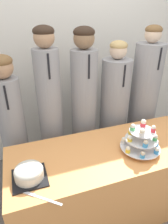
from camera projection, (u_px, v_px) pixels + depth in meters
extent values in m
cube|color=silver|center=(71.00, 50.00, 2.36)|extent=(9.00, 0.06, 2.70)
cube|color=#EF9951|center=(108.00, 181.00, 1.85)|extent=(1.72, 0.67, 0.72)
cube|color=black|center=(30.00, 178.00, 1.40)|extent=(0.24, 0.24, 0.01)
cylinder|color=silver|center=(29.00, 174.00, 1.38)|extent=(0.20, 0.20, 0.06)
ellipsoid|color=silver|center=(28.00, 170.00, 1.37)|extent=(0.20, 0.20, 0.07)
cube|color=silver|center=(48.00, 200.00, 1.24)|extent=(0.16, 0.14, 0.00)
cube|color=#B2B2B7|center=(29.00, 194.00, 1.28)|extent=(0.08, 0.07, 0.01)
cylinder|color=silver|center=(141.00, 141.00, 1.64)|extent=(0.02, 0.02, 0.19)
cylinder|color=silver|center=(140.00, 147.00, 1.66)|extent=(0.33, 0.33, 0.01)
cylinder|color=silver|center=(141.00, 139.00, 1.63)|extent=(0.26, 0.26, 0.01)
cylinder|color=silver|center=(142.00, 131.00, 1.59)|extent=(0.21, 0.21, 0.01)
cylinder|color=#3893DB|center=(142.00, 156.00, 1.53)|extent=(0.04, 0.04, 0.03)
sphere|color=beige|center=(143.00, 153.00, 1.52)|extent=(0.03, 0.03, 0.03)
cylinder|color=#3893DB|center=(156.00, 152.00, 1.58)|extent=(0.04, 0.04, 0.03)
sphere|color=white|center=(157.00, 149.00, 1.56)|extent=(0.04, 0.04, 0.04)
cylinder|color=#3893DB|center=(156.00, 144.00, 1.67)|extent=(0.04, 0.04, 0.02)
sphere|color=silver|center=(156.00, 142.00, 1.66)|extent=(0.04, 0.04, 0.04)
cylinder|color=#3893DB|center=(145.00, 137.00, 1.76)|extent=(0.04, 0.04, 0.03)
sphere|color=#F4E5C6|center=(146.00, 135.00, 1.75)|extent=(0.04, 0.04, 0.04)
cylinder|color=#3893DB|center=(130.00, 136.00, 1.77)|extent=(0.04, 0.04, 0.03)
sphere|color=silver|center=(131.00, 134.00, 1.76)|extent=(0.04, 0.04, 0.04)
cylinder|color=white|center=(124.00, 142.00, 1.70)|extent=(0.04, 0.04, 0.02)
sphere|color=white|center=(124.00, 139.00, 1.69)|extent=(0.04, 0.04, 0.04)
cylinder|color=yellow|center=(128.00, 151.00, 1.59)|extent=(0.04, 0.04, 0.03)
sphere|color=#F4E5C6|center=(128.00, 148.00, 1.58)|extent=(0.04, 0.04, 0.04)
cylinder|color=yellow|center=(130.00, 140.00, 1.59)|extent=(0.04, 0.04, 0.02)
sphere|color=white|center=(130.00, 137.00, 1.58)|extent=(0.04, 0.04, 0.04)
cylinder|color=#3893DB|center=(145.00, 145.00, 1.53)|extent=(0.04, 0.04, 0.03)
sphere|color=beige|center=(146.00, 142.00, 1.51)|extent=(0.04, 0.04, 0.04)
cylinder|color=#4CB766|center=(155.00, 139.00, 1.60)|extent=(0.04, 0.04, 0.03)
sphere|color=white|center=(155.00, 136.00, 1.59)|extent=(0.04, 0.04, 0.04)
cylinder|color=#4CB766|center=(146.00, 132.00, 1.69)|extent=(0.04, 0.04, 0.03)
sphere|color=beige|center=(147.00, 129.00, 1.68)|extent=(0.04, 0.04, 0.04)
cylinder|color=yellow|center=(131.00, 132.00, 1.69)|extent=(0.04, 0.04, 0.03)
sphere|color=white|center=(131.00, 130.00, 1.67)|extent=(0.04, 0.04, 0.04)
cylinder|color=#4CB766|center=(133.00, 129.00, 1.60)|extent=(0.04, 0.04, 0.02)
sphere|color=white|center=(133.00, 126.00, 1.59)|extent=(0.04, 0.04, 0.04)
cylinder|color=white|center=(142.00, 134.00, 1.52)|extent=(0.04, 0.04, 0.03)
sphere|color=#F4E5C6|center=(142.00, 131.00, 1.51)|extent=(0.04, 0.04, 0.04)
cylinder|color=#E5333D|center=(153.00, 130.00, 1.57)|extent=(0.04, 0.04, 0.03)
sphere|color=#F4E5C6|center=(154.00, 127.00, 1.56)|extent=(0.03, 0.03, 0.03)
cylinder|color=#E5333D|center=(143.00, 125.00, 1.65)|extent=(0.05, 0.05, 0.03)
sphere|color=#F4E5C6|center=(144.00, 122.00, 1.64)|extent=(0.04, 0.04, 0.04)
cylinder|color=#939399|center=(15.00, 138.00, 2.01)|extent=(0.25, 0.25, 1.25)
sphere|color=tan|center=(1.00, 67.00, 1.67)|extent=(0.20, 0.20, 0.20)
ellipsoid|color=brown|center=(0.00, 61.00, 1.65)|extent=(0.20, 0.20, 0.11)
cube|color=black|center=(6.00, 98.00, 1.67)|extent=(0.02, 0.01, 0.22)
cylinder|color=#939399|center=(51.00, 122.00, 2.06)|extent=(0.24, 0.24, 1.48)
sphere|color=tan|center=(44.00, 37.00, 1.68)|extent=(0.18, 0.18, 0.18)
ellipsoid|color=#332319|center=(43.00, 31.00, 1.66)|extent=(0.18, 0.18, 0.10)
cube|color=black|center=(49.00, 67.00, 1.68)|extent=(0.02, 0.01, 0.22)
cylinder|color=#939399|center=(84.00, 118.00, 2.18)|extent=(0.27, 0.27, 1.45)
sphere|color=#8E6B4C|center=(84.00, 38.00, 1.80)|extent=(0.19, 0.19, 0.19)
ellipsoid|color=#332319|center=(84.00, 32.00, 1.78)|extent=(0.20, 0.20, 0.11)
cube|color=black|center=(89.00, 67.00, 1.79)|extent=(0.02, 0.01, 0.22)
cylinder|color=#939399|center=(113.00, 117.00, 2.31)|extent=(0.31, 0.31, 1.33)
sphere|color=beige|center=(118.00, 50.00, 1.97)|extent=(0.17, 0.17, 0.17)
ellipsoid|color=tan|center=(119.00, 45.00, 1.94)|extent=(0.18, 0.18, 0.10)
cube|color=black|center=(124.00, 76.00, 1.93)|extent=(0.02, 0.01, 0.22)
cylinder|color=#939399|center=(142.00, 107.00, 2.39)|extent=(0.32, 0.32, 1.47)
sphere|color=beige|center=(153.00, 34.00, 2.02)|extent=(0.17, 0.17, 0.17)
ellipsoid|color=brown|center=(154.00, 29.00, 2.00)|extent=(0.17, 0.17, 0.09)
cube|color=black|center=(160.00, 59.00, 1.98)|extent=(0.02, 0.01, 0.22)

